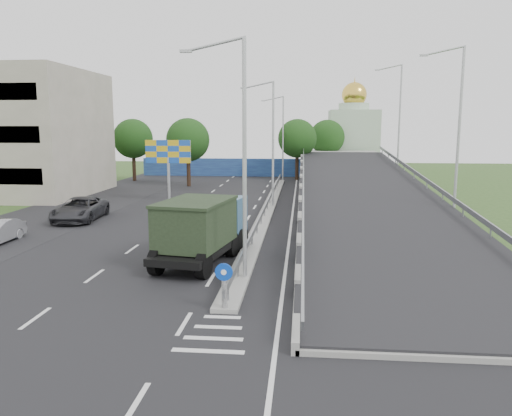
# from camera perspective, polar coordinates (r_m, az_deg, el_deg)

# --- Properties ---
(ground) EXTENTS (160.00, 160.00, 0.00)m
(ground) POSITION_cam_1_polar(r_m,az_deg,el_deg) (16.44, -4.84, -14.60)
(ground) COLOR #2D4C1E
(ground) RESTS_ON ground
(road_surface) EXTENTS (26.00, 90.00, 0.04)m
(road_surface) POSITION_cam_1_polar(r_m,az_deg,el_deg) (35.88, -3.93, -1.42)
(road_surface) COLOR black
(road_surface) RESTS_ON ground
(parking_strip) EXTENTS (8.00, 90.00, 0.05)m
(parking_strip) POSITION_cam_1_polar(r_m,az_deg,el_deg) (40.07, -22.61, -0.99)
(parking_strip) COLOR black
(parking_strip) RESTS_ON ground
(median) EXTENTS (1.00, 44.00, 0.20)m
(median) POSITION_cam_1_polar(r_m,az_deg,el_deg) (39.43, 1.31, -0.28)
(median) COLOR gray
(median) RESTS_ON ground
(overpass_ramp) EXTENTS (10.00, 50.00, 3.50)m
(overpass_ramp) POSITION_cam_1_polar(r_m,az_deg,el_deg) (39.39, 12.28, 1.93)
(overpass_ramp) COLOR gray
(overpass_ramp) RESTS_ON ground
(median_guardrail) EXTENTS (0.09, 44.00, 0.71)m
(median_guardrail) POSITION_cam_1_polar(r_m,az_deg,el_deg) (39.33, 1.32, 0.65)
(median_guardrail) COLOR gray
(median_guardrail) RESTS_ON median
(sign_bollard) EXTENTS (0.64, 0.23, 1.67)m
(sign_bollard) POSITION_cam_1_polar(r_m,az_deg,el_deg) (18.08, -3.65, -8.84)
(sign_bollard) COLOR black
(sign_bollard) RESTS_ON median
(lamp_post_near) EXTENTS (2.74, 0.18, 10.08)m
(lamp_post_near) POSITION_cam_1_polar(r_m,az_deg,el_deg) (20.97, -1.85, 6.98)
(lamp_post_near) COLOR #B2B5B7
(lamp_post_near) RESTS_ON median
(lamp_post_mid) EXTENTS (2.74, 0.18, 10.08)m
(lamp_post_mid) POSITION_cam_1_polar(r_m,az_deg,el_deg) (40.88, 1.70, 8.10)
(lamp_post_mid) COLOR #B2B5B7
(lamp_post_mid) RESTS_ON median
(lamp_post_far) EXTENTS (2.74, 0.18, 10.08)m
(lamp_post_far) POSITION_cam_1_polar(r_m,az_deg,el_deg) (60.85, 2.93, 8.48)
(lamp_post_far) COLOR #B2B5B7
(lamp_post_far) RESTS_ON median
(blue_wall) EXTENTS (30.00, 0.50, 2.40)m
(blue_wall) POSITION_cam_1_polar(r_m,az_deg,el_deg) (67.35, -0.39, 4.64)
(blue_wall) COLOR navy
(blue_wall) RESTS_ON ground
(church) EXTENTS (7.00, 7.00, 13.80)m
(church) POSITION_cam_1_polar(r_m,az_deg,el_deg) (75.15, 11.03, 8.09)
(church) COLOR #B2CCAD
(church) RESTS_ON ground
(billboard) EXTENTS (4.00, 0.24, 5.50)m
(billboard) POSITION_cam_1_polar(r_m,az_deg,el_deg) (44.44, -10.01, 5.97)
(billboard) COLOR #B2B5B7
(billboard) RESTS_ON ground
(tree_left_mid) EXTENTS (4.80, 4.80, 7.60)m
(tree_left_mid) POSITION_cam_1_polar(r_m,az_deg,el_deg) (56.27, -7.79, 7.70)
(tree_left_mid) COLOR black
(tree_left_mid) RESTS_ON ground
(tree_median_far) EXTENTS (4.80, 4.80, 7.60)m
(tree_median_far) POSITION_cam_1_polar(r_m,az_deg,el_deg) (62.81, 4.74, 7.91)
(tree_median_far) COLOR black
(tree_median_far) RESTS_ON ground
(tree_left_far) EXTENTS (4.80, 4.80, 7.60)m
(tree_left_far) POSITION_cam_1_polar(r_m,az_deg,el_deg) (63.30, -13.88, 7.69)
(tree_left_far) COLOR black
(tree_left_far) RESTS_ON ground
(tree_ramp_far) EXTENTS (4.80, 4.80, 7.60)m
(tree_ramp_far) POSITION_cam_1_polar(r_m,az_deg,el_deg) (69.88, 8.12, 7.99)
(tree_ramp_far) COLOR black
(tree_ramp_far) RESTS_ON ground
(dump_truck) EXTENTS (3.86, 7.61, 3.20)m
(dump_truck) POSITION_cam_1_polar(r_m,az_deg,el_deg) (24.88, -6.10, -2.07)
(dump_truck) COLOR black
(dump_truck) RESTS_ON ground
(parked_car_c) EXTENTS (3.17, 6.09, 1.64)m
(parked_car_c) POSITION_cam_1_polar(r_m,az_deg,el_deg) (37.82, -19.48, -0.12)
(parked_car_c) COLOR #2C2C30
(parked_car_c) RESTS_ON ground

